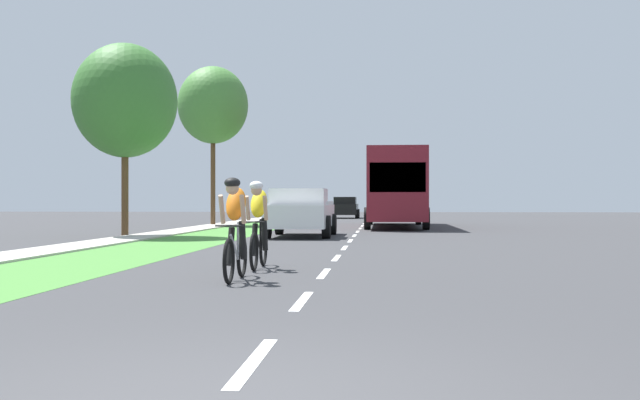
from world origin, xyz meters
TOP-DOWN VIEW (x-y plane):
  - ground_plane at (0.00, 20.00)m, footprint 120.00×120.00m
  - grass_verge at (-4.96, 20.00)m, footprint 2.83×70.00m
  - sidewalk_concrete at (-7.10, 20.00)m, footprint 1.44×70.00m
  - lane_markings_center at (0.00, 24.00)m, footprint 0.12×54.30m
  - cyclist_lead at (-1.27, 6.99)m, footprint 0.42×1.72m
  - cyclist_trailing at (-1.25, 9.07)m, footprint 0.42×1.72m
  - pickup_white at (-1.81, 21.39)m, footprint 2.22×5.10m
  - bus_maroon at (1.60, 31.78)m, footprint 2.78×11.60m
  - sedan_black at (-1.67, 49.71)m, footprint 1.98×4.30m
  - street_tree_near at (-7.90, 21.06)m, footprint 3.59×3.59m
  - street_tree_far at (-7.55, 33.15)m, footprint 3.55×3.55m

SIDE VIEW (x-z plane):
  - ground_plane at x=0.00m, z-range 0.00..0.00m
  - grass_verge at x=-4.96m, z-range 0.00..0.01m
  - lane_markings_center at x=0.00m, z-range 0.00..0.01m
  - sidewalk_concrete at x=-7.10m, z-range -0.05..0.06m
  - sedan_black at x=-1.67m, z-range 0.01..1.53m
  - cyclist_lead at x=-1.27m, z-range 0.02..1.60m
  - cyclist_trailing at x=-1.25m, z-range 0.02..1.60m
  - pickup_white at x=-1.81m, z-range 0.01..1.65m
  - bus_maroon at x=1.60m, z-range 0.24..3.72m
  - street_tree_near at x=-7.90m, z-range 1.35..8.04m
  - street_tree_far at x=-7.55m, z-range 2.05..10.08m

